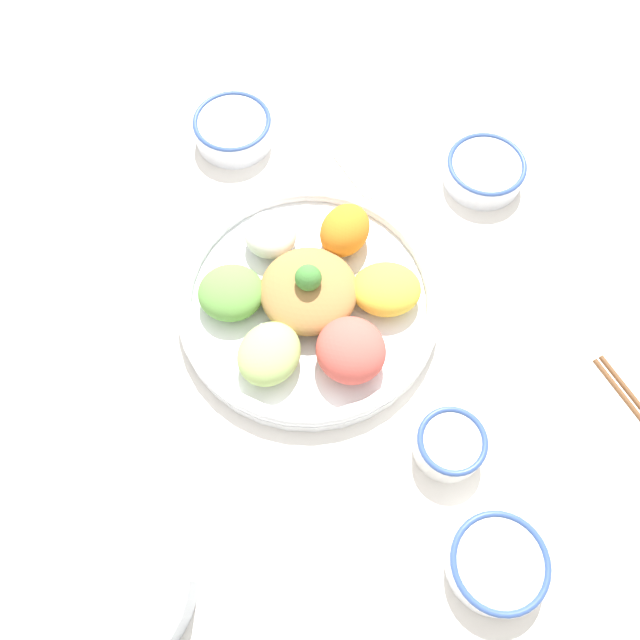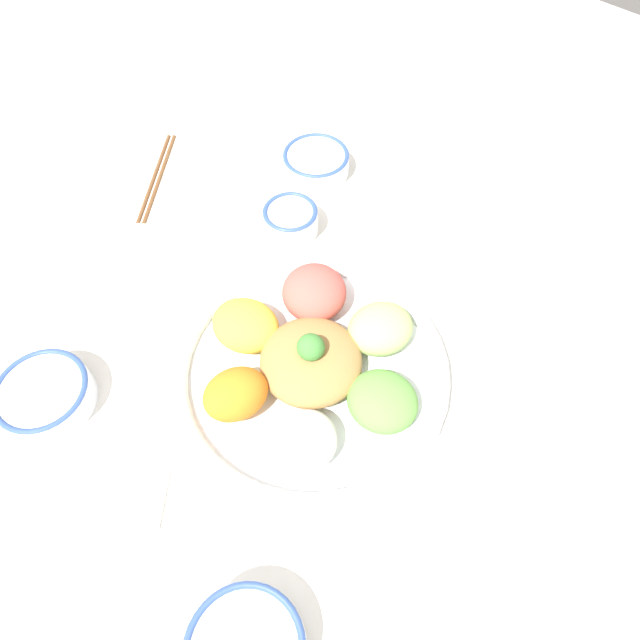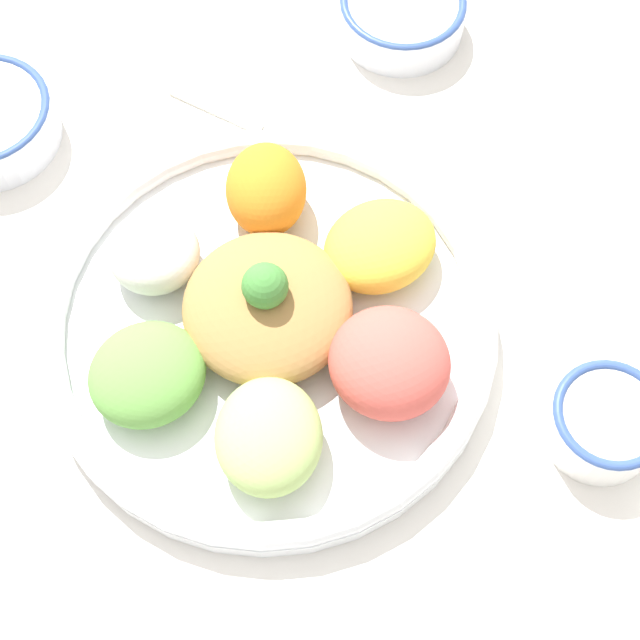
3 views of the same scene
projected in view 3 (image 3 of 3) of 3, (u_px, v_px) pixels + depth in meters
The scene contains 5 objects.
ground_plane at pixel (280, 284), 0.73m from camera, with size 2.40×2.40×0.00m, color white.
salad_platter at pixel (272, 319), 0.68m from camera, with size 0.36×0.36×0.10m.
sauce_bowl_red at pixel (402, 13), 0.83m from camera, with size 0.12×0.12×0.04m.
sauce_bowl_dark at pixel (605, 422), 0.65m from camera, with size 0.08×0.08×0.04m.
serving_spoon_main at pixel (174, 90), 0.81m from camera, with size 0.13×0.11×0.01m.
Camera 3 is at (-0.33, 0.10, 0.65)m, focal length 50.00 mm.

